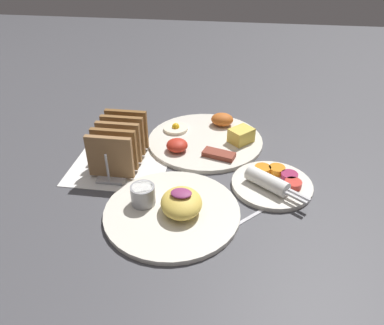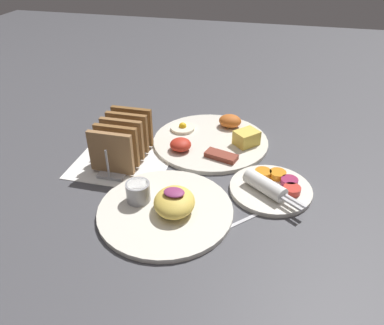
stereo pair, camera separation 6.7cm
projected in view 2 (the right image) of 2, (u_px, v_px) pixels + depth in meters
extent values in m
plane|color=#47474C|center=(191.00, 175.00, 0.84)|extent=(3.00, 3.00, 0.00)
cube|color=white|center=(125.00, 159.00, 0.89)|extent=(0.22, 0.22, 0.00)
cylinder|color=silver|center=(211.00, 141.00, 0.96)|extent=(0.29, 0.29, 0.01)
cube|color=#E5C64C|center=(246.00, 138.00, 0.93)|extent=(0.07, 0.07, 0.04)
ellipsoid|color=#C66023|center=(230.00, 121.00, 1.01)|extent=(0.06, 0.05, 0.03)
cylinder|color=#F4EACC|center=(183.00, 128.00, 1.00)|extent=(0.06, 0.06, 0.01)
sphere|color=yellow|center=(183.00, 126.00, 0.99)|extent=(0.02, 0.02, 0.02)
ellipsoid|color=red|center=(181.00, 145.00, 0.90)|extent=(0.05, 0.05, 0.03)
cube|color=brown|center=(221.00, 156.00, 0.88)|extent=(0.08, 0.05, 0.01)
cylinder|color=silver|center=(271.00, 189.00, 0.79)|extent=(0.17, 0.17, 0.01)
cylinder|color=red|center=(292.00, 190.00, 0.77)|extent=(0.04, 0.04, 0.01)
cylinder|color=#99234C|center=(289.00, 181.00, 0.79)|extent=(0.04, 0.04, 0.01)
cylinder|color=orange|center=(278.00, 174.00, 0.81)|extent=(0.04, 0.04, 0.01)
cylinder|color=orange|center=(263.00, 173.00, 0.82)|extent=(0.04, 0.04, 0.01)
cylinder|color=white|center=(265.00, 185.00, 0.76)|extent=(0.09, 0.08, 0.03)
cube|color=silver|center=(295.00, 201.00, 0.72)|extent=(0.04, 0.03, 0.00)
cube|color=silver|center=(292.00, 204.00, 0.71)|extent=(0.04, 0.03, 0.00)
cylinder|color=silver|center=(165.00, 210.00, 0.73)|extent=(0.26, 0.26, 0.01)
ellipsoid|color=#EAC651|center=(177.00, 202.00, 0.71)|extent=(0.10, 0.11, 0.04)
ellipsoid|color=#8C3366|center=(177.00, 193.00, 0.70)|extent=(0.04, 0.03, 0.01)
cylinder|color=#99999E|center=(138.00, 192.00, 0.74)|extent=(0.05, 0.05, 0.04)
cylinder|color=white|center=(138.00, 185.00, 0.73)|extent=(0.04, 0.04, 0.01)
cube|color=#B7B7BC|center=(125.00, 157.00, 0.89)|extent=(0.06, 0.18, 0.01)
cube|color=#986F46|center=(111.00, 153.00, 0.81)|extent=(0.10, 0.01, 0.10)
cube|color=brown|center=(117.00, 145.00, 0.84)|extent=(0.10, 0.01, 0.10)
cube|color=olive|center=(122.00, 139.00, 0.86)|extent=(0.10, 0.01, 0.10)
cube|color=brown|center=(128.00, 132.00, 0.89)|extent=(0.10, 0.01, 0.10)
cube|color=brown|center=(132.00, 126.00, 0.92)|extent=(0.10, 0.01, 0.10)
cylinder|color=#B7B7BC|center=(107.00, 164.00, 0.80)|extent=(0.01, 0.01, 0.07)
cylinder|color=#B7B7BC|center=(136.00, 127.00, 0.94)|extent=(0.01, 0.01, 0.07)
cube|color=silver|center=(247.00, 218.00, 0.71)|extent=(0.08, 0.08, 0.00)
ellipsoid|color=silver|center=(219.00, 230.00, 0.68)|extent=(0.02, 0.02, 0.01)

